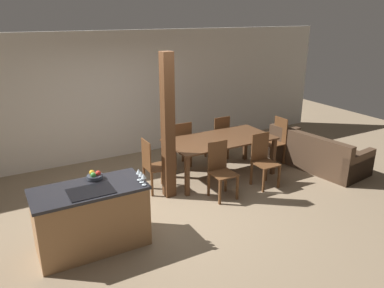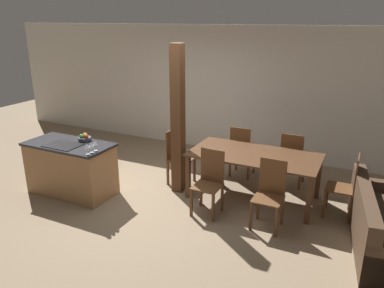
% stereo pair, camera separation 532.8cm
% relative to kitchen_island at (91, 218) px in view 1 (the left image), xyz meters
% --- Properties ---
extents(ground_plane, '(16.00, 16.00, 0.00)m').
position_rel_kitchen_island_xyz_m(ground_plane, '(1.32, 0.48, -0.45)').
color(ground_plane, '#847056').
extents(wall_back, '(11.20, 0.08, 2.70)m').
position_rel_kitchen_island_xyz_m(wall_back, '(1.32, 3.18, 0.90)').
color(wall_back, silver).
rests_on(wall_back, ground_plane).
extents(kitchen_island, '(1.47, 0.73, 0.89)m').
position_rel_kitchen_island_xyz_m(kitchen_island, '(0.00, 0.00, 0.00)').
color(kitchen_island, '#9E7047').
rests_on(kitchen_island, ground_plane).
extents(fruit_bowl, '(0.22, 0.22, 0.11)m').
position_rel_kitchen_island_xyz_m(fruit_bowl, '(0.15, 0.23, 0.49)').
color(fruit_bowl, '#383D47').
rests_on(fruit_bowl, kitchen_island).
extents(wine_glass_near, '(0.07, 0.07, 0.16)m').
position_rel_kitchen_island_xyz_m(wine_glass_near, '(0.66, -0.29, 0.57)').
color(wine_glass_near, silver).
rests_on(wine_glass_near, kitchen_island).
extents(wine_glass_middle, '(0.07, 0.07, 0.16)m').
position_rel_kitchen_island_xyz_m(wine_glass_middle, '(0.66, -0.20, 0.57)').
color(wine_glass_middle, silver).
rests_on(wine_glass_middle, kitchen_island).
extents(wine_glass_far, '(0.07, 0.07, 0.16)m').
position_rel_kitchen_island_xyz_m(wine_glass_far, '(0.66, -0.11, 0.57)').
color(wine_glass_far, silver).
rests_on(wine_glass_far, kitchen_island).
extents(dining_table, '(2.05, 1.04, 0.77)m').
position_rel_kitchen_island_xyz_m(dining_table, '(2.80, 1.16, 0.24)').
color(dining_table, '#51331E').
rests_on(dining_table, ground_plane).
extents(dining_chair_near_left, '(0.40, 0.40, 0.97)m').
position_rel_kitchen_island_xyz_m(dining_chair_near_left, '(2.34, 0.42, 0.06)').
color(dining_chair_near_left, brown).
rests_on(dining_chair_near_left, ground_plane).
extents(dining_chair_near_right, '(0.40, 0.40, 0.97)m').
position_rel_kitchen_island_xyz_m(dining_chair_near_right, '(3.26, 0.42, 0.06)').
color(dining_chair_near_right, brown).
rests_on(dining_chair_near_right, ground_plane).
extents(dining_chair_far_left, '(0.40, 0.40, 0.97)m').
position_rel_kitchen_island_xyz_m(dining_chair_far_left, '(2.34, 1.90, 0.06)').
color(dining_chair_far_left, brown).
rests_on(dining_chair_far_left, ground_plane).
extents(dining_chair_far_right, '(0.40, 0.40, 0.97)m').
position_rel_kitchen_island_xyz_m(dining_chair_far_right, '(3.26, 1.90, 0.06)').
color(dining_chair_far_right, brown).
rests_on(dining_chair_far_right, ground_plane).
extents(dining_chair_head_end, '(0.40, 0.40, 0.97)m').
position_rel_kitchen_island_xyz_m(dining_chair_head_end, '(1.39, 1.16, 0.06)').
color(dining_chair_head_end, brown).
rests_on(dining_chair_head_end, ground_plane).
extents(dining_chair_foot_end, '(0.40, 0.40, 0.97)m').
position_rel_kitchen_island_xyz_m(dining_chair_foot_end, '(4.20, 1.16, 0.06)').
color(dining_chair_foot_end, brown).
rests_on(dining_chair_foot_end, ground_plane).
extents(couch, '(1.17, 2.02, 0.77)m').
position_rel_kitchen_island_xyz_m(couch, '(4.80, 0.56, -0.18)').
color(couch, '#473323').
rests_on(couch, ground_plane).
extents(timber_post, '(0.18, 0.18, 2.47)m').
position_rel_kitchen_island_xyz_m(timber_post, '(1.57, 0.87, 0.79)').
color(timber_post, '#4C2D19').
rests_on(timber_post, ground_plane).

